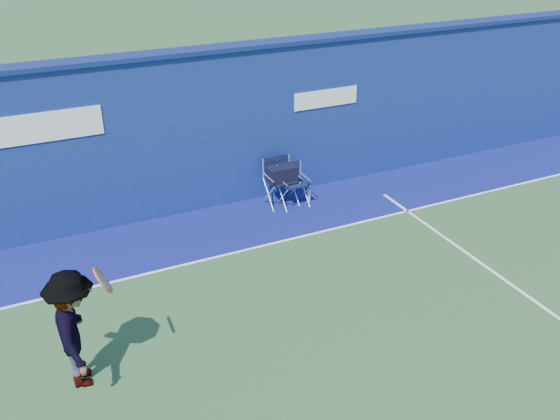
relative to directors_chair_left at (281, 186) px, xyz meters
name	(u,v)px	position (x,y,z in m)	size (l,w,h in m)	color
ground	(262,394)	(-2.42, -4.56, -0.39)	(80.00, 80.00, 0.00)	#2E552D
stadium_wall	(146,139)	(-2.42, 0.64, 1.16)	(24.00, 0.50, 3.08)	navy
out_of_bounds_strip	(170,240)	(-2.42, -0.46, -0.39)	(24.00, 1.80, 0.01)	navy
court_lines	(244,362)	(-2.42, -3.96, -0.38)	(24.00, 12.00, 0.01)	white
directors_chair_left	(281,186)	(0.00, 0.00, 0.00)	(0.56, 0.50, 0.94)	silver
directors_chair_right	(293,193)	(0.19, -0.14, -0.13)	(0.51, 0.45, 0.85)	silver
water_bottle	(309,197)	(0.53, -0.17, -0.27)	(0.07, 0.07, 0.24)	silver
tennis_player	(75,329)	(-4.35, -3.38, 0.41)	(0.85, 1.09, 1.65)	#EA4738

